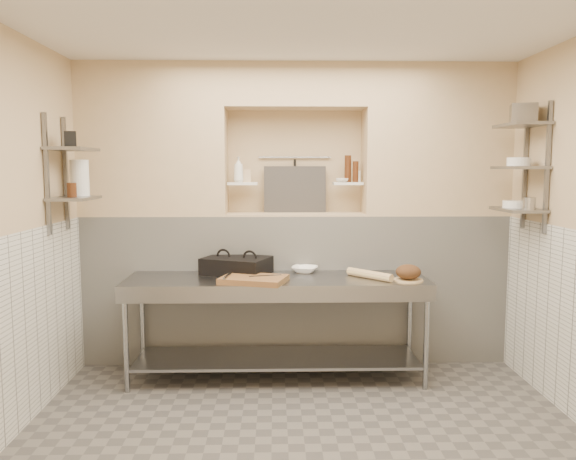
{
  "coord_description": "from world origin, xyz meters",
  "views": [
    {
      "loc": [
        -0.2,
        -3.59,
        1.85
      ],
      "look_at": [
        -0.09,
        0.9,
        1.35
      ],
      "focal_mm": 35.0,
      "sensor_mm": 36.0,
      "label": 1
    }
  ],
  "objects_px": {
    "rolling_pin": "(370,275)",
    "bread_loaf": "(408,272)",
    "jug_left": "(80,178)",
    "bowl_alcove": "(342,180)",
    "cutting_board": "(254,279)",
    "bottle_soap": "(239,170)",
    "mixing_bowl": "(305,269)",
    "prep_table": "(277,307)",
    "panini_press": "(237,266)"
  },
  "relations": [
    {
      "from": "rolling_pin",
      "to": "bread_loaf",
      "type": "distance_m",
      "value": 0.33
    },
    {
      "from": "rolling_pin",
      "to": "jug_left",
      "type": "xyz_separation_m",
      "value": [
        -2.46,
        0.05,
        0.83
      ]
    },
    {
      "from": "bowl_alcove",
      "to": "jug_left",
      "type": "height_order",
      "value": "jug_left"
    },
    {
      "from": "cutting_board",
      "to": "bread_loaf",
      "type": "relative_size",
      "value": 2.48
    },
    {
      "from": "rolling_pin",
      "to": "jug_left",
      "type": "height_order",
      "value": "jug_left"
    },
    {
      "from": "bottle_soap",
      "to": "bowl_alcove",
      "type": "relative_size",
      "value": 1.99
    },
    {
      "from": "rolling_pin",
      "to": "bottle_soap",
      "type": "xyz_separation_m",
      "value": [
        -1.15,
        0.56,
        0.9
      ]
    },
    {
      "from": "cutting_board",
      "to": "mixing_bowl",
      "type": "xyz_separation_m",
      "value": [
        0.45,
        0.42,
        0.01
      ]
    },
    {
      "from": "prep_table",
      "to": "cutting_board",
      "type": "relative_size",
      "value": 4.98
    },
    {
      "from": "cutting_board",
      "to": "bottle_soap",
      "type": "bearing_deg",
      "value": 103.19
    },
    {
      "from": "prep_table",
      "to": "cutting_board",
      "type": "distance_m",
      "value": 0.38
    },
    {
      "from": "panini_press",
      "to": "rolling_pin",
      "type": "relative_size",
      "value": 1.45
    },
    {
      "from": "rolling_pin",
      "to": "bowl_alcove",
      "type": "distance_m",
      "value": 1.0
    },
    {
      "from": "prep_table",
      "to": "mixing_bowl",
      "type": "relative_size",
      "value": 11.08
    },
    {
      "from": "prep_table",
      "to": "jug_left",
      "type": "xyz_separation_m",
      "value": [
        -1.66,
        0.01,
        1.12
      ]
    },
    {
      "from": "cutting_board",
      "to": "rolling_pin",
      "type": "height_order",
      "value": "rolling_pin"
    },
    {
      "from": "bread_loaf",
      "to": "jug_left",
      "type": "height_order",
      "value": "jug_left"
    },
    {
      "from": "rolling_pin",
      "to": "bottle_soap",
      "type": "bearing_deg",
      "value": 153.91
    },
    {
      "from": "prep_table",
      "to": "cutting_board",
      "type": "height_order",
      "value": "cutting_board"
    },
    {
      "from": "bottle_soap",
      "to": "jug_left",
      "type": "distance_m",
      "value": 1.4
    },
    {
      "from": "panini_press",
      "to": "rolling_pin",
      "type": "xyz_separation_m",
      "value": [
        1.16,
        -0.25,
        -0.04
      ]
    },
    {
      "from": "prep_table",
      "to": "mixing_bowl",
      "type": "xyz_separation_m",
      "value": [
        0.26,
        0.25,
        0.29
      ]
    },
    {
      "from": "bowl_alcove",
      "to": "jug_left",
      "type": "distance_m",
      "value": 2.34
    },
    {
      "from": "prep_table",
      "to": "panini_press",
      "type": "xyz_separation_m",
      "value": [
        -0.36,
        0.21,
        0.33
      ]
    },
    {
      "from": "panini_press",
      "to": "mixing_bowl",
      "type": "xyz_separation_m",
      "value": [
        0.62,
        0.05,
        -0.05
      ]
    },
    {
      "from": "bowl_alcove",
      "to": "rolling_pin",
      "type": "bearing_deg",
      "value": -72.69
    },
    {
      "from": "jug_left",
      "to": "panini_press",
      "type": "bearing_deg",
      "value": 8.45
    },
    {
      "from": "prep_table",
      "to": "jug_left",
      "type": "relative_size",
      "value": 8.56
    },
    {
      "from": "mixing_bowl",
      "to": "rolling_pin",
      "type": "distance_m",
      "value": 0.62
    },
    {
      "from": "rolling_pin",
      "to": "bottle_soap",
      "type": "relative_size",
      "value": 1.92
    },
    {
      "from": "rolling_pin",
      "to": "bread_loaf",
      "type": "relative_size",
      "value": 2.18
    },
    {
      "from": "panini_press",
      "to": "mixing_bowl",
      "type": "bearing_deg",
      "value": 26.73
    },
    {
      "from": "jug_left",
      "to": "bottle_soap",
      "type": "bearing_deg",
      "value": 21.41
    },
    {
      "from": "bottle_soap",
      "to": "bowl_alcove",
      "type": "bearing_deg",
      "value": 0.39
    },
    {
      "from": "panini_press",
      "to": "bread_loaf",
      "type": "distance_m",
      "value": 1.51
    },
    {
      "from": "prep_table",
      "to": "mixing_bowl",
      "type": "bearing_deg",
      "value": 44.92
    },
    {
      "from": "jug_left",
      "to": "rolling_pin",
      "type": "bearing_deg",
      "value": -1.25
    },
    {
      "from": "bread_loaf",
      "to": "bowl_alcove",
      "type": "xyz_separation_m",
      "value": [
        -0.49,
        0.68,
        0.75
      ]
    },
    {
      "from": "mixing_bowl",
      "to": "bowl_alcove",
      "type": "xyz_separation_m",
      "value": [
        0.37,
        0.28,
        0.8
      ]
    },
    {
      "from": "bowl_alcove",
      "to": "jug_left",
      "type": "relative_size",
      "value": 0.4
    },
    {
      "from": "bottle_soap",
      "to": "panini_press",
      "type": "bearing_deg",
      "value": -90.93
    },
    {
      "from": "panini_press",
      "to": "bottle_soap",
      "type": "relative_size",
      "value": 2.78
    },
    {
      "from": "panini_press",
      "to": "jug_left",
      "type": "distance_m",
      "value": 1.53
    },
    {
      "from": "panini_press",
      "to": "rolling_pin",
      "type": "height_order",
      "value": "panini_press"
    },
    {
      "from": "mixing_bowl",
      "to": "rolling_pin",
      "type": "relative_size",
      "value": 0.51
    },
    {
      "from": "rolling_pin",
      "to": "bowl_alcove",
      "type": "xyz_separation_m",
      "value": [
        -0.18,
        0.57,
        0.8
      ]
    },
    {
      "from": "panini_press",
      "to": "jug_left",
      "type": "relative_size",
      "value": 2.19
    },
    {
      "from": "cutting_board",
      "to": "bread_loaf",
      "type": "bearing_deg",
      "value": 0.89
    },
    {
      "from": "jug_left",
      "to": "bread_loaf",
      "type": "bearing_deg",
      "value": -3.35
    },
    {
      "from": "bottle_soap",
      "to": "jug_left",
      "type": "relative_size",
      "value": 0.79
    }
  ]
}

